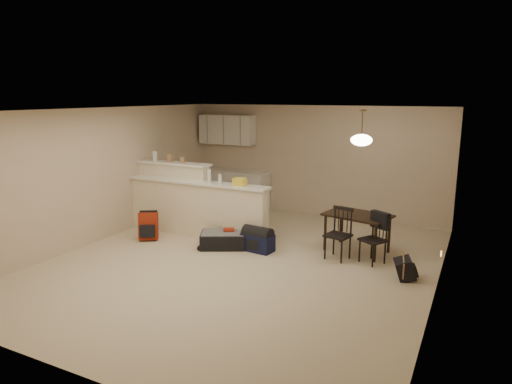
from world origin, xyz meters
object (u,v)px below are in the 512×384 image
Objects in this scene: red_backpack at (148,226)px; dining_chair_far at (373,239)px; pendant_lamp at (361,140)px; navy_duffel at (258,242)px; black_daypack at (405,269)px; dining_table at (358,219)px; suitcase at (223,240)px; dining_chair_near at (338,234)px.

dining_chair_far is at bearing -21.45° from red_backpack.
red_backpack is (-3.75, -1.11, -1.73)m from pendant_lamp.
black_daypack is at bearing 3.65° from navy_duffel.
dining_table is 1.39m from black_daypack.
suitcase is at bearing -164.21° from navy_duffel.
dining_table is at bearing 82.08° from dining_chair_near.
black_daypack is at bearing -27.99° from red_backpack.
navy_duffel is (-1.39, -0.24, -0.29)m from dining_chair_near.
dining_chair_near is 1.44m from navy_duffel.
pendant_lamp is at bearing -14.11° from red_backpack.
suitcase is (-2.24, -0.87, -0.46)m from dining_table.
pendant_lamp is 1.68m from dining_chair_far.
red_backpack is at bearing -163.51° from pendant_lamp.
pendant_lamp is 1.77× the size of black_daypack.
red_backpack is (-1.51, -0.24, 0.13)m from suitcase.
dining_table is 2.32× the size of red_backpack.
dining_table is 2.16× the size of navy_duffel.
black_daypack is (4.72, 0.22, -0.11)m from red_backpack.
dining_table is 1.81m from navy_duffel.
suitcase is at bearing -158.23° from dining_chair_near.
dining_chair_near is 2.10m from suitcase.
black_daypack is (2.55, -0.13, -0.00)m from navy_duffel.
dining_table is at bearing 161.46° from dining_chair_far.
dining_table reaches higher than navy_duffel.
suitcase is at bearing -146.80° from dining_table.
suitcase is 2.30× the size of black_daypack.
dining_table reaches higher than red_backpack.
dining_table is 1.97× the size of pendant_lamp.
dining_chair_near is 3.61m from red_backpack.
navy_duffel is (-1.96, -0.32, -0.26)m from dining_chair_far.
red_backpack is at bearing 162.10° from suitcase.
dining_chair_near reaches higher than dining_chair_far.
navy_duffel is at bearing -21.47° from red_backpack.
red_backpack is (-3.56, -0.59, -0.18)m from dining_chair_near.
navy_duffel is at bearing -17.88° from suitcase.
red_backpack is at bearing -151.50° from dining_table.
dining_chair_far is (0.57, 0.08, -0.02)m from dining_chair_near.
dining_table is at bearing -14.11° from red_backpack.
dining_chair_near is at bearing -21.24° from red_backpack.
dining_chair_far reaches higher than dining_table.
dining_table is 0.61m from dining_chair_far.
dining_chair_far is at bearing 15.81° from navy_duffel.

